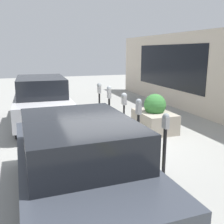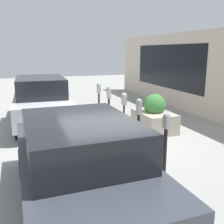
% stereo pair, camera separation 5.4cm
% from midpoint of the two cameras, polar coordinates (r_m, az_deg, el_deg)
% --- Properties ---
extents(ground_plane, '(40.00, 40.00, 0.00)m').
position_cam_midpoint_polar(ground_plane, '(7.52, -1.22, -6.63)').
color(ground_plane, '#999993').
extents(curb_strip, '(19.00, 0.16, 0.04)m').
position_cam_midpoint_polar(curb_strip, '(7.49, -1.80, -6.56)').
color(curb_strip, gold).
rests_on(curb_strip, ground_plane).
extents(parking_meter_nearest, '(0.16, 0.14, 1.33)m').
position_cam_midpoint_polar(parking_meter_nearest, '(5.48, 11.34, -5.09)').
color(parking_meter_nearest, black).
rests_on(parking_meter_nearest, ground_plane).
extents(parking_meter_second, '(0.17, 0.14, 1.43)m').
position_cam_midpoint_polar(parking_meter_second, '(6.43, 5.59, -1.09)').
color(parking_meter_second, black).
rests_on(parking_meter_second, ground_plane).
extents(parking_meter_middle, '(0.19, 0.16, 1.41)m').
position_cam_midpoint_polar(parking_meter_middle, '(7.39, 2.42, 1.70)').
color(parking_meter_middle, black).
rests_on(parking_meter_middle, ground_plane).
extents(parking_meter_fourth, '(0.18, 0.15, 1.46)m').
position_cam_midpoint_polar(parking_meter_fourth, '(8.43, -0.87, 2.71)').
color(parking_meter_fourth, black).
rests_on(parking_meter_fourth, ground_plane).
extents(parking_meter_farthest, '(0.19, 0.16, 1.43)m').
position_cam_midpoint_polar(parking_meter_farthest, '(9.47, -3.04, 3.95)').
color(parking_meter_farthest, black).
rests_on(parking_meter_farthest, ground_plane).
extents(planter_box, '(1.52, 0.99, 1.21)m').
position_cam_midpoint_polar(planter_box, '(8.60, 8.98, -1.01)').
color(planter_box, '#A39989').
rests_on(planter_box, ground_plane).
extents(parked_car_front, '(4.27, 1.91, 1.53)m').
position_cam_midpoint_polar(parked_car_front, '(4.39, -7.50, -10.66)').
color(parked_car_front, '#383D47').
rests_on(parked_car_front, ground_plane).
extents(parked_car_middle, '(4.72, 1.91, 1.68)m').
position_cam_midpoint_polar(parked_car_middle, '(9.53, -15.35, 2.56)').
color(parked_car_middle, '#B7B7BC').
rests_on(parked_car_middle, ground_plane).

